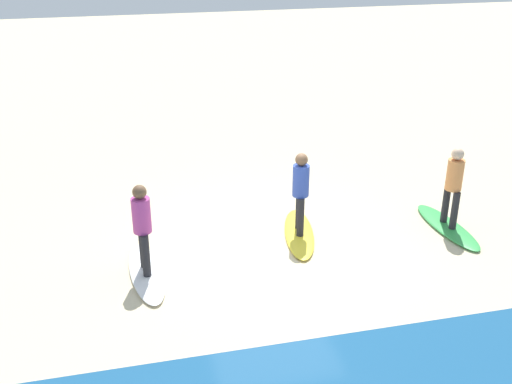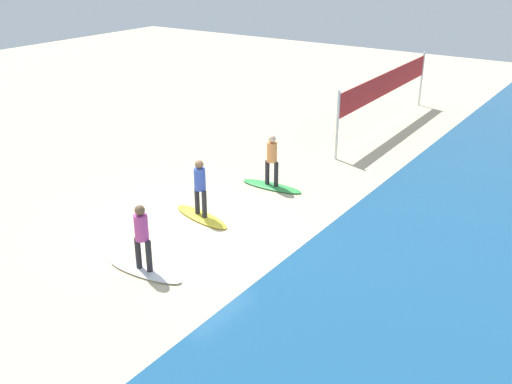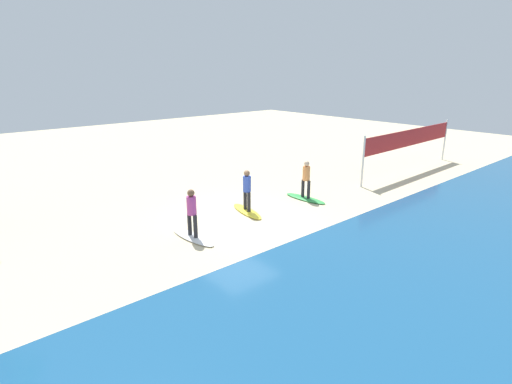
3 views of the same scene
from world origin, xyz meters
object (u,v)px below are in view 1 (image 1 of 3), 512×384
(surfer_yellow, at_px, (301,188))
(surfboard_yellow, at_px, (299,233))
(surfboard_green, at_px, (447,227))
(surfer_green, at_px, (454,182))
(surfboard_white, at_px, (146,273))
(surfer_white, at_px, (142,223))

(surfer_yellow, bearing_deg, surfboard_yellow, 26.57)
(surfboard_green, height_order, surfboard_yellow, same)
(surfboard_green, bearing_deg, surfer_green, -82.36)
(surfboard_green, distance_m, surfer_yellow, 3.18)
(surfboard_green, distance_m, surfboard_yellow, 3.02)
(surfboard_white, xyz_separation_m, surfer_white, (0.00, 0.00, 0.99))
(surfer_yellow, bearing_deg, surfer_green, 172.11)
(surfer_yellow, xyz_separation_m, surfboard_white, (3.05, 0.78, -0.99))
(surfer_green, relative_size, surfboard_yellow, 0.78)
(surfboard_white, bearing_deg, surfer_white, -94.09)
(surfer_green, height_order, surfboard_yellow, surfer_green)
(surfboard_green, bearing_deg, surfer_white, -89.50)
(surfer_green, xyz_separation_m, surfboard_yellow, (2.99, -0.42, -0.99))
(surfboard_green, distance_m, surfer_green, 0.99)
(surfer_white, bearing_deg, surfboard_white, 180.00)
(surfboard_yellow, height_order, surfer_yellow, surfer_yellow)
(surfer_green, distance_m, surfer_white, 6.05)
(surfer_green, distance_m, surfer_yellow, 3.02)
(surfer_green, distance_m, surfboard_yellow, 3.18)
(surfboard_yellow, relative_size, surfer_yellow, 1.28)
(surfboard_green, bearing_deg, surfer_yellow, -100.87)
(surfboard_yellow, height_order, surfboard_white, same)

